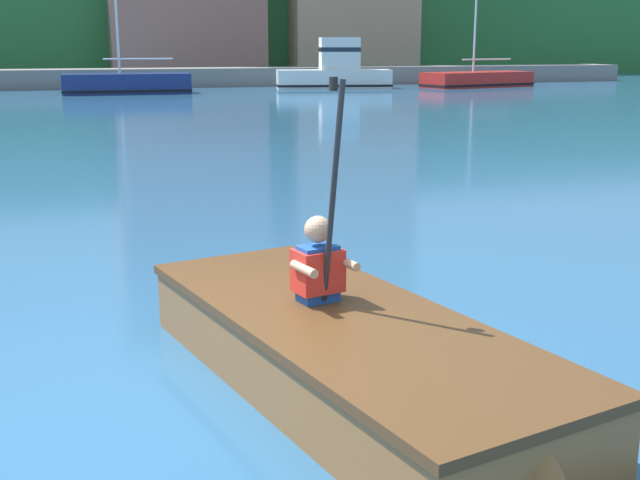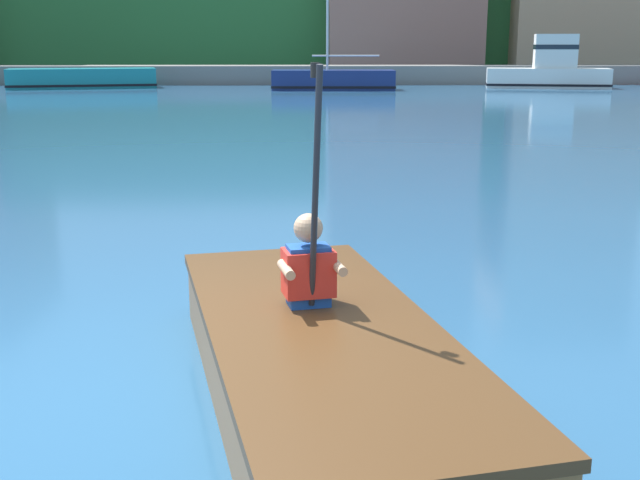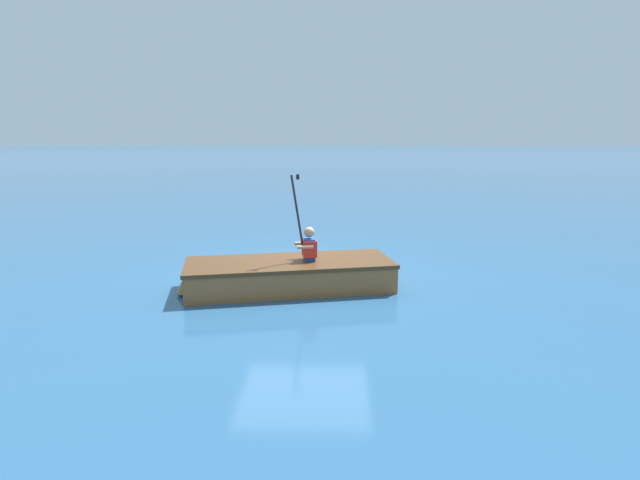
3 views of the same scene
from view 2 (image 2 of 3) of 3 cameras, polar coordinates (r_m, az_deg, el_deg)
ground_plane at (r=4.85m, az=-12.78°, el=-10.50°), size 300.00×300.00×0.00m
shoreline_ridge at (r=59.25m, az=-2.23°, el=15.72°), size 120.00×20.00×7.87m
marina_dock at (r=40.56m, az=-2.63°, el=11.66°), size 60.32×2.40×0.90m
moored_boat_dock_west_inner at (r=38.25m, az=-16.52°, el=10.92°), size 6.72×3.41×0.87m
moored_boat_dock_center_far at (r=35.33m, az=0.95°, el=11.30°), size 5.35×1.95×6.63m
moored_boat_dock_east_end at (r=38.26m, az=16.04°, el=11.56°), size 5.61×2.54×2.37m
rowboat_foreground at (r=4.45m, az=0.30°, el=-8.66°), size 1.93×3.57×0.47m
person_paddler at (r=4.64m, az=-0.80°, el=-1.66°), size 0.40×0.43×1.40m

